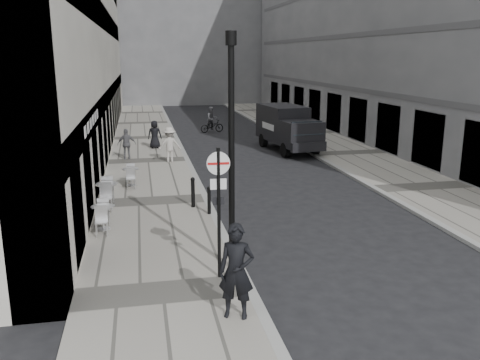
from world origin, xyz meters
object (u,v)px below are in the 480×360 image
at_px(cyclist, 212,122).
at_px(lamppost, 231,142).
at_px(panel_van, 287,126).
at_px(walking_man, 236,271).
at_px(sign_post, 219,196).

bearing_deg(cyclist, lamppost, -110.40).
distance_m(panel_van, cyclist, 8.56).
bearing_deg(walking_man, sign_post, 111.26).
relative_size(walking_man, cyclist, 1.09).
height_order(walking_man, cyclist, walking_man).
height_order(sign_post, panel_van, sign_post).
relative_size(lamppost, panel_van, 1.04).
height_order(panel_van, cyclist, panel_van).
distance_m(sign_post, panel_van, 17.90).
bearing_deg(panel_van, walking_man, -116.08).
bearing_deg(walking_man, lamppost, 101.80).
xyz_separation_m(walking_man, sign_post, (-0.04, 1.98, 1.05)).
bearing_deg(lamppost, panel_van, 69.05).
bearing_deg(walking_man, panel_van, 90.64).
relative_size(sign_post, cyclist, 1.73).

